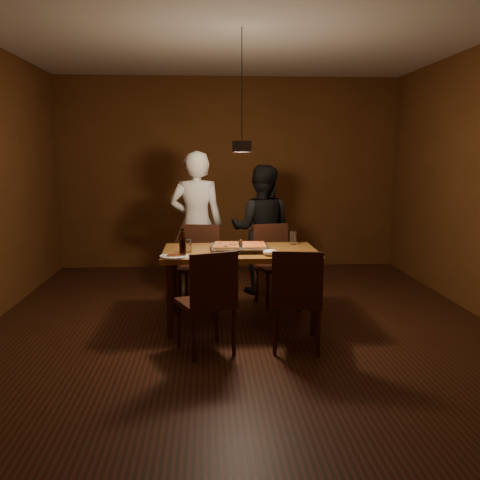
{
  "coord_description": "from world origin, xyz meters",
  "views": [
    {
      "loc": [
        -0.33,
        -4.98,
        1.67
      ],
      "look_at": [
        -0.01,
        0.16,
        0.85
      ],
      "focal_mm": 40.0,
      "sensor_mm": 36.0,
      "label": 1
    }
  ],
  "objects": [
    {
      "name": "plate_slice",
      "position": [
        -0.63,
        -0.17,
        0.76
      ],
      "size": [
        0.26,
        0.26,
        0.03
      ],
      "color": "white",
      "rests_on": "dining_table"
    },
    {
      "name": "pizza_tray",
      "position": [
        -0.01,
        0.13,
        0.77
      ],
      "size": [
        0.58,
        0.49,
        0.05
      ],
      "primitive_type": "cube",
      "rotation": [
        0.0,
        0.0,
        0.07
      ],
      "color": "silver",
      "rests_on": "dining_table"
    },
    {
      "name": "chair_far_right",
      "position": [
        0.42,
        0.92,
        0.54
      ],
      "size": [
        0.52,
        0.52,
        0.49
      ],
      "rotation": [
        0.0,
        0.0,
        3.41
      ],
      "color": "#38190F",
      "rests_on": "floor"
    },
    {
      "name": "spatula",
      "position": [
        -0.0,
        0.15,
        0.81
      ],
      "size": [
        0.12,
        0.25,
        0.04
      ],
      "primitive_type": null,
      "rotation": [
        0.0,
        0.0,
        -0.12
      ],
      "color": "silver",
      "rests_on": "pizza_tray"
    },
    {
      "name": "water_glass_left",
      "position": [
        -0.52,
        0.09,
        0.81
      ],
      "size": [
        0.08,
        0.08,
        0.12
      ],
      "primitive_type": "cylinder",
      "color": "silver",
      "rests_on": "dining_table"
    },
    {
      "name": "beer_bottle_a",
      "position": [
        -0.55,
        -0.16,
        0.87
      ],
      "size": [
        0.06,
        0.06,
        0.23
      ],
      "color": "black",
      "rests_on": "dining_table"
    },
    {
      "name": "napkin",
      "position": [
        0.26,
        -0.15,
        0.78
      ],
      "size": [
        0.14,
        0.11,
        0.06
      ],
      "primitive_type": "ellipsoid",
      "color": "white",
      "rests_on": "dining_table"
    },
    {
      "name": "beer_bottle_b",
      "position": [
        -0.56,
        -0.04,
        0.87
      ],
      "size": [
        0.07,
        0.07,
        0.25
      ],
      "color": "black",
      "rests_on": "dining_table"
    },
    {
      "name": "chair_near_left",
      "position": [
        -0.31,
        -0.66,
        0.54
      ],
      "size": [
        0.55,
        0.55,
        0.49
      ],
      "rotation": [
        0.0,
        0.0,
        0.39
      ],
      "color": "#38190F",
      "rests_on": "floor"
    },
    {
      "name": "chair_near_right",
      "position": [
        0.43,
        -0.64,
        0.54
      ],
      "size": [
        0.49,
        0.49,
        0.49
      ],
      "rotation": [
        0.0,
        0.0,
        -0.18
      ],
      "color": "#38190F",
      "rests_on": "floor"
    },
    {
      "name": "chair_far_left",
      "position": [
        -0.41,
        0.91,
        0.54
      ],
      "size": [
        0.48,
        0.48,
        0.49
      ],
      "rotation": [
        0.0,
        0.0,
        2.98
      ],
      "color": "#38190F",
      "rests_on": "floor"
    },
    {
      "name": "room_shell",
      "position": [
        0.0,
        0.0,
        1.4
      ],
      "size": [
        6.0,
        6.0,
        6.0
      ],
      "color": "#3C1B10",
      "rests_on": "ground"
    },
    {
      "name": "diner_dark",
      "position": [
        0.33,
        1.39,
        0.78
      ],
      "size": [
        0.86,
        0.73,
        1.56
      ],
      "primitive_type": "imported",
      "rotation": [
        0.0,
        0.0,
        2.93
      ],
      "color": "black",
      "rests_on": "floor"
    },
    {
      "name": "pizza_meat",
      "position": [
        -0.14,
        0.14,
        0.81
      ],
      "size": [
        0.26,
        0.4,
        0.02
      ],
      "primitive_type": "cube",
      "rotation": [
        0.0,
        0.0,
        -0.06
      ],
      "color": "maroon",
      "rests_on": "pizza_tray"
    },
    {
      "name": "diner_white",
      "position": [
        -0.46,
        1.34,
        0.86
      ],
      "size": [
        0.63,
        0.42,
        1.72
      ],
      "primitive_type": "imported",
      "rotation": [
        0.0,
        0.0,
        3.13
      ],
      "color": "white",
      "rests_on": "floor"
    },
    {
      "name": "dining_table",
      "position": [
        -0.01,
        0.16,
        0.68
      ],
      "size": [
        1.5,
        0.9,
        0.75
      ],
      "color": "brown",
      "rests_on": "floor"
    },
    {
      "name": "pendant_lamp",
      "position": [
        0.0,
        0.0,
        1.76
      ],
      "size": [
        0.18,
        0.18,
        1.1
      ],
      "color": "black",
      "rests_on": "ceiling"
    },
    {
      "name": "water_glass_right",
      "position": [
        0.57,
        0.48,
        0.82
      ],
      "size": [
        0.07,
        0.07,
        0.14
      ],
      "primitive_type": "cylinder",
      "color": "silver",
      "rests_on": "dining_table"
    },
    {
      "name": "pizza_cheese",
      "position": [
        0.13,
        0.14,
        0.81
      ],
      "size": [
        0.23,
        0.36,
        0.02
      ],
      "primitive_type": "cube",
      "rotation": [
        0.0,
        0.0,
        -0.02
      ],
      "color": "gold",
      "rests_on": "pizza_tray"
    }
  ]
}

